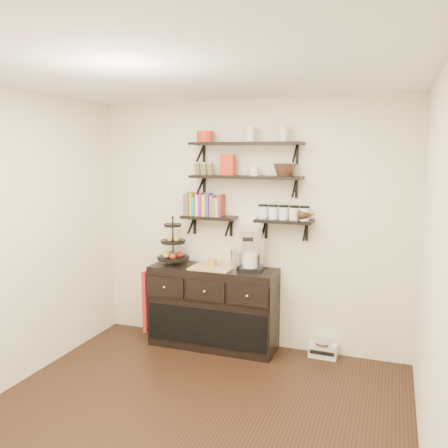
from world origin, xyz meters
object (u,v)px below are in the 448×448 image
coffee_maker (252,251)px  sideboard (213,307)px  radio (323,349)px  fruit_stand (173,248)px

coffee_maker → sideboard: bearing=169.8°
sideboard → radio: 1.25m
radio → fruit_stand: bearing=-175.0°
fruit_stand → radio: (1.67, 0.11, -0.99)m
sideboard → coffee_maker: (0.43, 0.03, 0.66)m
sideboard → fruit_stand: bearing=179.5°
fruit_stand → radio: 1.95m
coffee_maker → radio: (0.77, 0.09, -1.02)m
fruit_stand → coffee_maker: (0.90, 0.03, 0.03)m
coffee_maker → radio: size_ratio=1.50×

